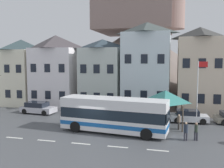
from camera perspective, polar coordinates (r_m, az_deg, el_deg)
ground_plane at (r=22.29m, az=-4.85°, el=-11.64°), size 40.00×60.00×0.07m
townhouse_00 at (r=39.50m, az=-20.26°, el=2.70°), size 5.51×6.98×9.66m
townhouse_01 at (r=35.53m, az=-12.90°, el=2.94°), size 6.15×5.06×10.06m
townhouse_02 at (r=33.13m, az=-2.24°, el=2.30°), size 5.28×5.29×9.37m
townhouse_03 at (r=32.00m, az=8.06°, el=3.97°), size 5.86×5.42×11.41m
townhouse_04 at (r=32.68m, az=19.63°, el=3.09°), size 5.15×6.80×10.68m
hilltop_castle at (r=49.09m, az=5.47°, el=6.11°), size 39.83×39.83×21.42m
transit_bus at (r=22.36m, az=0.40°, el=-7.30°), size 9.91×3.48×3.14m
bus_shelter at (r=24.72m, az=12.32°, el=-2.89°), size 3.60×3.60×3.61m
parked_car_00 at (r=29.34m, az=-5.74°, el=-6.09°), size 4.56×2.43×1.31m
parked_car_01 at (r=27.35m, az=17.46°, el=-7.20°), size 3.94×2.07×1.30m
parked_car_02 at (r=31.76m, az=-16.88°, el=-5.34°), size 4.39×2.25×1.41m
pedestrian_00 at (r=24.29m, az=15.33°, el=-8.38°), size 0.34×0.38×1.45m
pedestrian_01 at (r=21.45m, az=19.05°, el=-10.27°), size 0.32×0.28×1.50m
pedestrian_02 at (r=21.08m, az=16.86°, el=-10.18°), size 0.34×0.34×1.56m
pedestrian_03 at (r=23.60m, az=10.53°, el=-8.48°), size 0.30×0.31×1.56m
public_bench at (r=27.26m, az=16.23°, el=-7.56°), size 1.65×0.48×0.87m
flagpole at (r=26.22m, az=19.52°, el=-0.80°), size 0.95×0.10×6.50m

